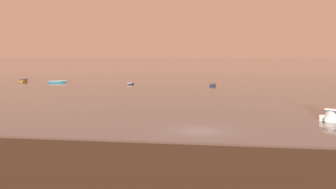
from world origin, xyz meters
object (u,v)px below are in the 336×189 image
(rowboat_moored_3, at_px, (131,84))
(motorboat_moored_1, at_px, (334,118))
(rowboat_moored_8, at_px, (57,82))
(rowboat_moored_9, at_px, (213,85))
(rowboat_moored_0, at_px, (23,81))

(rowboat_moored_3, xyz_separation_m, motorboat_moored_1, (31.83, -42.33, 0.15))
(rowboat_moored_3, distance_m, rowboat_moored_8, 17.78)
(rowboat_moored_3, height_order, rowboat_moored_8, rowboat_moored_8)
(rowboat_moored_9, bearing_deg, rowboat_moored_0, -95.00)
(rowboat_moored_0, bearing_deg, rowboat_moored_8, 59.33)
(rowboat_moored_0, height_order, rowboat_moored_8, rowboat_moored_0)
(rowboat_moored_3, height_order, rowboat_moored_9, rowboat_moored_9)
(rowboat_moored_3, distance_m, rowboat_moored_9, 17.89)
(rowboat_moored_0, distance_m, rowboat_moored_3, 27.58)
(motorboat_moored_1, bearing_deg, rowboat_moored_3, -104.80)
(rowboat_moored_0, bearing_deg, rowboat_moored_9, 65.14)
(rowboat_moored_3, height_order, motorboat_moored_1, motorboat_moored_1)
(rowboat_moored_0, xyz_separation_m, rowboat_moored_8, (9.59, -2.30, -0.02))
(rowboat_moored_8, bearing_deg, rowboat_moored_9, -41.07)
(rowboat_moored_0, relative_size, rowboat_moored_3, 1.64)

